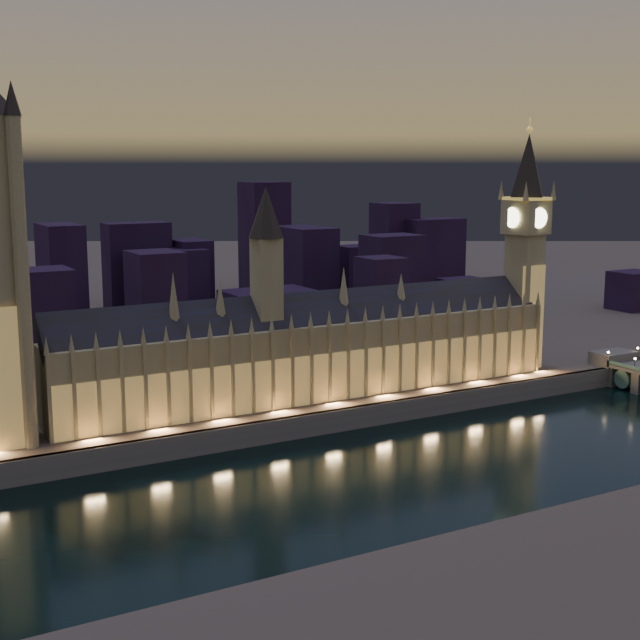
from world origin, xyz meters
TOP-DOWN VIEW (x-y plane):
  - ground_plane at (0.00, 0.00)m, footprint 2000.00×2000.00m
  - north_bank at (0.00, 520.00)m, footprint 2000.00×960.00m
  - embankment_wall at (0.00, 41.00)m, footprint 2000.00×2.50m
  - palace_of_westminster at (6.21, 61.74)m, footprint 202.00×21.28m
  - elizabeth_tower at (108.00, 61.92)m, footprint 18.00×18.00m
  - city_backdrop at (32.75, 246.97)m, footprint 480.96×215.63m

SIDE VIEW (x-z plane):
  - ground_plane at x=0.00m, z-range 0.00..0.00m
  - north_bank at x=0.00m, z-range 0.00..8.00m
  - embankment_wall at x=0.00m, z-range 0.00..8.00m
  - palace_of_westminster at x=6.21m, z-range -12.63..65.37m
  - city_backdrop at x=32.75m, z-range -9.55..70.15m
  - elizabeth_tower at x=108.00m, z-range 13.92..118.51m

